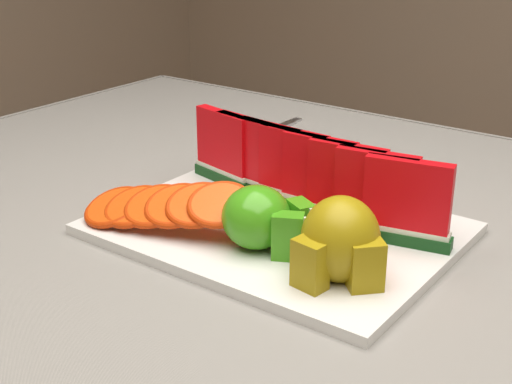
# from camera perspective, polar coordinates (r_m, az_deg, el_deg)

# --- Properties ---
(table) EXTENTS (1.40, 0.90, 0.75)m
(table) POSITION_cam_1_polar(r_m,az_deg,el_deg) (0.88, 6.39, -10.28)
(table) COLOR #48331A
(table) RESTS_ON ground
(tablecloth) EXTENTS (1.53, 1.03, 0.20)m
(tablecloth) POSITION_cam_1_polar(r_m,az_deg,el_deg) (0.84, 6.57, -6.69)
(tablecloth) COLOR gray
(tablecloth) RESTS_ON table
(platter) EXTENTS (0.40, 0.30, 0.01)m
(platter) POSITION_cam_1_polar(r_m,az_deg,el_deg) (0.84, 1.70, -2.93)
(platter) COLOR silver
(platter) RESTS_ON tablecloth
(apple_cluster) EXTENTS (0.11, 0.09, 0.07)m
(apple_cluster) POSITION_cam_1_polar(r_m,az_deg,el_deg) (0.77, 0.55, -2.20)
(apple_cluster) COLOR #359613
(apple_cluster) RESTS_ON platter
(pear_cluster) EXTENTS (0.10, 0.10, 0.09)m
(pear_cluster) POSITION_cam_1_polar(r_m,az_deg,el_deg) (0.71, 6.75, -4.02)
(pear_cluster) COLOR olive
(pear_cluster) RESTS_ON platter
(fork) EXTENTS (0.02, 0.20, 0.00)m
(fork) POSITION_cam_1_polar(r_m,az_deg,el_deg) (1.22, 0.84, 4.84)
(fork) COLOR silver
(fork) RESTS_ON tablecloth
(watermelon_row) EXTENTS (0.39, 0.07, 0.10)m
(watermelon_row) POSITION_cam_1_polar(r_m,az_deg,el_deg) (0.87, 4.00, 1.44)
(watermelon_row) COLOR #0C3E08
(watermelon_row) RESTS_ON platter
(orange_fan_front) EXTENTS (0.22, 0.13, 0.06)m
(orange_fan_front) POSITION_cam_1_polar(r_m,az_deg,el_deg) (0.83, -7.23, -1.08)
(orange_fan_front) COLOR #E24B00
(orange_fan_front) RESTS_ON platter
(orange_fan_back) EXTENTS (0.29, 0.11, 0.04)m
(orange_fan_back) POSITION_cam_1_polar(r_m,az_deg,el_deg) (0.95, 5.36, 1.48)
(orange_fan_back) COLOR #E24B00
(orange_fan_back) RESTS_ON platter
(tangerine_segments) EXTENTS (0.24, 0.07, 0.03)m
(tangerine_segments) POSITION_cam_1_polar(r_m,az_deg,el_deg) (0.84, 2.28, -1.83)
(tangerine_segments) COLOR orange
(tangerine_segments) RESTS_ON platter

